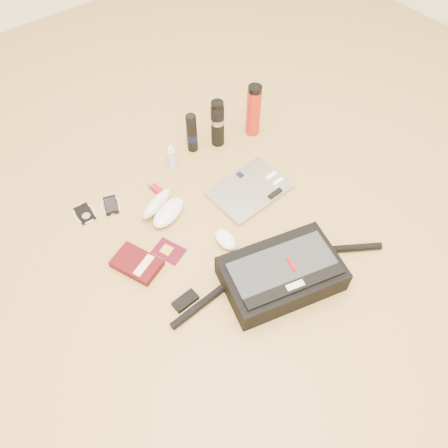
# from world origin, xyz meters

# --- Properties ---
(ground) EXTENTS (4.00, 4.00, 0.00)m
(ground) POSITION_xyz_m (0.00, 0.00, 0.00)
(ground) COLOR #B2894A
(ground) RESTS_ON ground
(messenger_bag) EXTENTS (0.82, 0.36, 0.12)m
(messenger_bag) POSITION_xyz_m (0.01, -0.26, 0.05)
(messenger_bag) COLOR black
(messenger_bag) RESTS_ON ground
(laptop) EXTENTS (0.33, 0.23, 0.03)m
(laptop) POSITION_xyz_m (0.21, 0.14, 0.01)
(laptop) COLOR #A3A3A5
(laptop) RESTS_ON ground
(book) EXTENTS (0.17, 0.20, 0.03)m
(book) POSITION_xyz_m (-0.35, 0.13, 0.02)
(book) COLOR #3F070A
(book) RESTS_ON ground
(passport) EXTENTS (0.12, 0.14, 0.01)m
(passport) POSITION_xyz_m (-0.23, 0.10, 0.00)
(passport) COLOR #440615
(passport) RESTS_ON ground
(mouse) EXTENTS (0.08, 0.12, 0.04)m
(mouse) POSITION_xyz_m (-0.03, 0.00, 0.02)
(mouse) COLOR white
(mouse) RESTS_ON ground
(sunglasses_case) EXTENTS (0.21, 0.20, 0.10)m
(sunglasses_case) POSITION_xyz_m (-0.14, 0.27, 0.04)
(sunglasses_case) COLOR white
(sunglasses_case) RESTS_ON ground
(ipod) EXTENTS (0.09, 0.10, 0.01)m
(ipod) POSITION_xyz_m (-0.39, 0.47, 0.01)
(ipod) COLOR black
(ipod) RESTS_ON ground
(phone) EXTENTS (0.10, 0.11, 0.01)m
(phone) POSITION_xyz_m (-0.29, 0.44, 0.01)
(phone) COLOR black
(phone) RESTS_ON ground
(inhaler) EXTENTS (0.03, 0.10, 0.02)m
(inhaler) POSITION_xyz_m (-0.10, 0.39, 0.01)
(inhaler) COLOR #A5181D
(inhaler) RESTS_ON ground
(spray_bottle) EXTENTS (0.04, 0.04, 0.12)m
(spray_bottle) POSITION_xyz_m (0.04, 0.46, 0.05)
(spray_bottle) COLOR #ADD6F1
(spray_bottle) RESTS_ON ground
(aerosol_can) EXTENTS (0.06, 0.06, 0.20)m
(aerosol_can) POSITION_xyz_m (0.18, 0.49, 0.10)
(aerosol_can) COLOR black
(aerosol_can) RESTS_ON ground
(thermos_black) EXTENTS (0.07, 0.07, 0.23)m
(thermos_black) POSITION_xyz_m (0.29, 0.45, 0.12)
(thermos_black) COLOR black
(thermos_black) RESTS_ON ground
(thermos_red) EXTENTS (0.08, 0.08, 0.25)m
(thermos_red) POSITION_xyz_m (0.46, 0.41, 0.12)
(thermos_red) COLOR #B02216
(thermos_red) RESTS_ON ground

